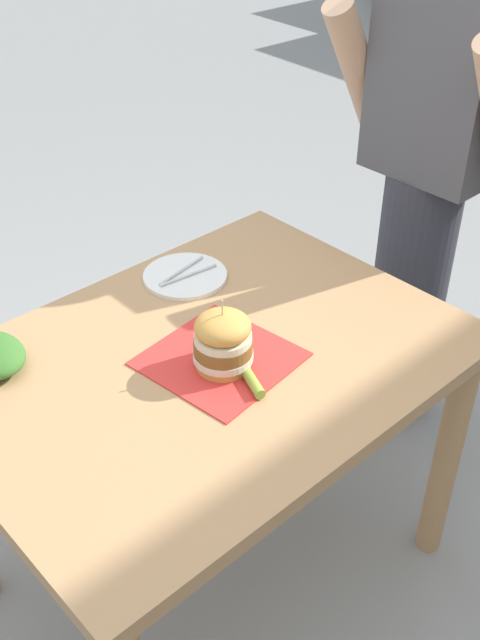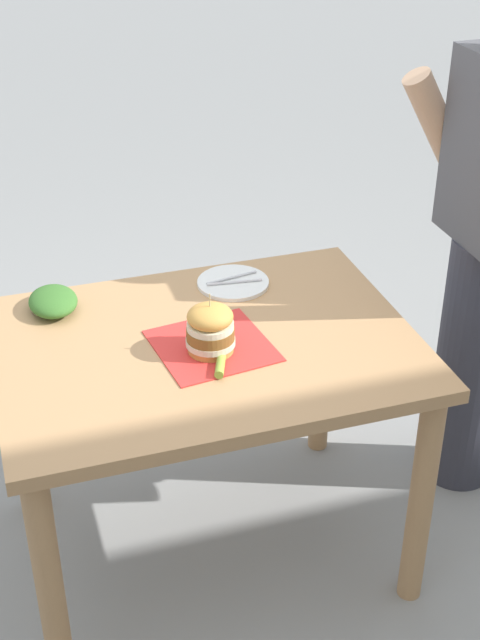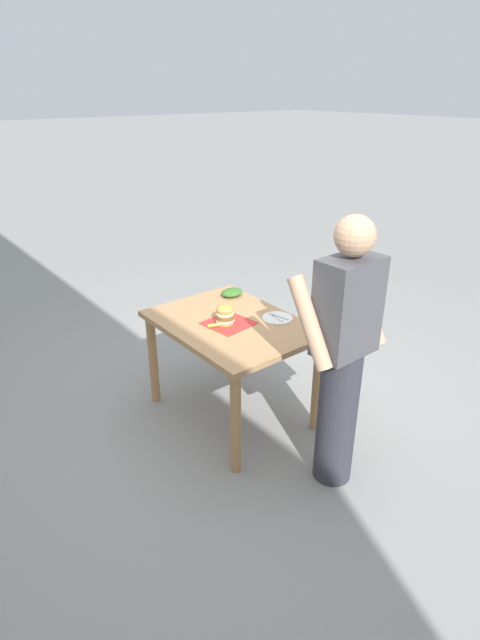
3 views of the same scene
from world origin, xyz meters
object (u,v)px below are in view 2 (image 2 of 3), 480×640
object	(u,v)px
pickle_spear	(222,364)
side_plate_with_forks	(233,283)
sandwich	(211,328)
side_salad	(53,301)
patio_table	(206,378)

from	to	relation	value
pickle_spear	side_plate_with_forks	size ratio (longest dim) A/B	0.45
sandwich	pickle_spear	size ratio (longest dim) A/B	1.78
pickle_spear	side_plate_with_forks	distance (m)	0.46
pickle_spear	side_salad	size ratio (longest dim) A/B	0.55
patio_table	sandwich	distance (m)	0.20
patio_table	side_salad	world-z (taller)	side_salad
pickle_spear	side_salad	bearing A→B (deg)	-139.46
patio_table	sandwich	bearing A→B (deg)	1.61
pickle_spear	patio_table	bearing A→B (deg)	-178.67
pickle_spear	side_plate_with_forks	xyz separation A→B (m)	(-0.43, 0.17, -0.01)
sandwich	side_plate_with_forks	world-z (taller)	sandwich
pickle_spear	side_plate_with_forks	world-z (taller)	pickle_spear
sandwich	side_salad	world-z (taller)	sandwich
patio_table	pickle_spear	bearing A→B (deg)	1.33
side_plate_with_forks	side_salad	distance (m)	0.54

